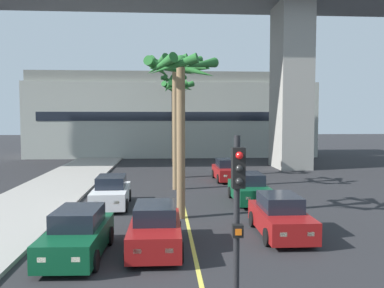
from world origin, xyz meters
The scene contains 13 objects.
lane_stripe_center centered at (0.00, 24.00, 0.00)m, with size 0.14×56.00×0.01m, color #DBCC4C.
pier_building_backdrop centered at (0.00, 48.69, 4.81)m, with size 33.13×8.04×9.75m.
car_queue_front centered at (3.47, 14.81, 0.72)m, with size 1.87×4.12×1.56m.
car_queue_second centered at (3.56, 28.53, 0.72)m, with size 1.88×4.12×1.56m.
car_queue_third centered at (-3.82, 12.88, 0.72)m, with size 1.96×4.16×1.56m.
car_queue_fourth centered at (-1.30, 13.43, 0.72)m, with size 1.86×4.12×1.56m.
car_queue_fifth centered at (-3.70, 20.37, 0.72)m, with size 1.90×4.13×1.56m.
car_queue_sixth centered at (3.55, 20.91, 0.72)m, with size 1.86×4.11×1.56m.
traffic_light_median_near centered at (0.39, 7.16, 2.71)m, with size 0.24×0.37×4.20m.
palm_tree_near_median centered at (-0.24, 17.74, 5.95)m, with size 3.39×3.40×7.30m.
palm_tree_mid_median centered at (-0.29, 25.06, 6.83)m, with size 3.47×3.55×8.42m.
palm_tree_far_median centered at (-0.02, 41.15, 7.05)m, with size 2.73×2.83×8.96m.
palm_tree_farthest_median centered at (0.08, 30.18, 5.58)m, with size 2.59×2.64×7.40m.
Camera 1 is at (-0.99, -0.30, 4.53)m, focal length 37.81 mm.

